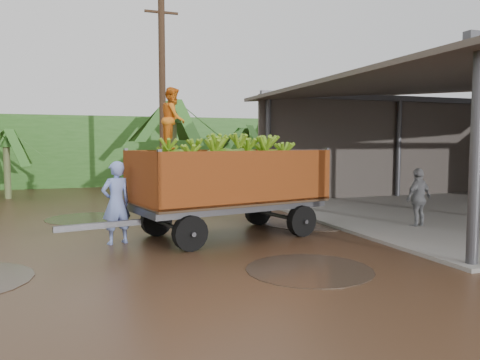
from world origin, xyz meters
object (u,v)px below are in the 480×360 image
Objects in this scene: man_blue at (116,203)px; man_grey at (419,198)px; utility_pole at (162,100)px; banana_trailer at (228,180)px.

man_blue is 7.56m from man_grey.
man_blue is 7.50m from utility_pole.
man_blue is at bearing 167.80° from banana_trailer.
utility_pole is at bearing -68.90° from man_grey.
man_grey is at bearing 154.35° from man_blue.
banana_trailer is 5.03m from man_grey.
man_grey is 9.50m from utility_pole.
utility_pole is (2.19, 6.58, 2.86)m from man_blue.
banana_trailer is 3.43× the size of man_blue.
man_grey is (4.95, -0.70, -0.55)m from banana_trailer.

